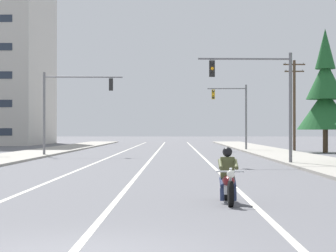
{
  "coord_description": "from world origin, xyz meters",
  "views": [
    {
      "loc": [
        1.5,
        -9.92,
        1.89
      ],
      "look_at": [
        1.16,
        23.37,
        2.13
      ],
      "focal_mm": 69.98,
      "sensor_mm": 36.0,
      "label": 1
    }
  ],
  "objects_px": {
    "motorcycle_with_rider": "(228,181)",
    "traffic_signal_near_left": "(68,100)",
    "traffic_signal_near_right": "(264,90)",
    "utility_pole_right_far": "(294,102)",
    "traffic_signal_mid_right": "(235,108)",
    "conifer_tree_right_verge_far": "(325,96)"
  },
  "relations": [
    {
      "from": "traffic_signal_mid_right",
      "to": "utility_pole_right_far",
      "type": "bearing_deg",
      "value": 2.8
    },
    {
      "from": "traffic_signal_mid_right",
      "to": "conifer_tree_right_verge_far",
      "type": "bearing_deg",
      "value": -37.36
    },
    {
      "from": "traffic_signal_mid_right",
      "to": "motorcycle_with_rider",
      "type": "bearing_deg",
      "value": -95.53
    },
    {
      "from": "traffic_signal_near_right",
      "to": "traffic_signal_mid_right",
      "type": "xyz_separation_m",
      "value": [
        0.78,
        25.38,
        -0.1
      ]
    },
    {
      "from": "traffic_signal_near_left",
      "to": "utility_pole_right_far",
      "type": "bearing_deg",
      "value": 35.46
    },
    {
      "from": "motorcycle_with_rider",
      "to": "conifer_tree_right_verge_far",
      "type": "bearing_deg",
      "value": 73.56
    },
    {
      "from": "traffic_signal_near_left",
      "to": "utility_pole_right_far",
      "type": "height_order",
      "value": "utility_pole_right_far"
    },
    {
      "from": "traffic_signal_near_right",
      "to": "traffic_signal_mid_right",
      "type": "distance_m",
      "value": 25.39
    },
    {
      "from": "traffic_signal_near_right",
      "to": "utility_pole_right_far",
      "type": "distance_m",
      "value": 26.44
    },
    {
      "from": "motorcycle_with_rider",
      "to": "utility_pole_right_far",
      "type": "bearing_deg",
      "value": 77.52
    },
    {
      "from": "traffic_signal_near_left",
      "to": "traffic_signal_mid_right",
      "type": "bearing_deg",
      "value": 44.58
    },
    {
      "from": "utility_pole_right_far",
      "to": "conifer_tree_right_verge_far",
      "type": "distance_m",
      "value": 5.99
    },
    {
      "from": "motorcycle_with_rider",
      "to": "traffic_signal_near_left",
      "type": "relative_size",
      "value": 0.35
    },
    {
      "from": "traffic_signal_near_right",
      "to": "utility_pole_right_far",
      "type": "height_order",
      "value": "utility_pole_right_far"
    },
    {
      "from": "traffic_signal_mid_right",
      "to": "conifer_tree_right_verge_far",
      "type": "height_order",
      "value": "conifer_tree_right_verge_far"
    },
    {
      "from": "traffic_signal_near_left",
      "to": "conifer_tree_right_verge_far",
      "type": "height_order",
      "value": "conifer_tree_right_verge_far"
    },
    {
      "from": "utility_pole_right_far",
      "to": "motorcycle_with_rider",
      "type": "bearing_deg",
      "value": -102.48
    },
    {
      "from": "traffic_signal_near_left",
      "to": "conifer_tree_right_verge_far",
      "type": "xyz_separation_m",
      "value": [
        20.78,
        7.9,
        0.72
      ]
    },
    {
      "from": "traffic_signal_near_right",
      "to": "utility_pole_right_far",
      "type": "bearing_deg",
      "value": 76.03
    },
    {
      "from": "utility_pole_right_far",
      "to": "traffic_signal_mid_right",
      "type": "bearing_deg",
      "value": -177.2
    },
    {
      "from": "utility_pole_right_far",
      "to": "conifer_tree_right_verge_far",
      "type": "xyz_separation_m",
      "value": [
        1.59,
        -5.77,
        0.28
      ]
    },
    {
      "from": "traffic_signal_near_right",
      "to": "conifer_tree_right_verge_far",
      "type": "xyz_separation_m",
      "value": [
        7.97,
        19.89,
        0.76
      ]
    }
  ]
}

